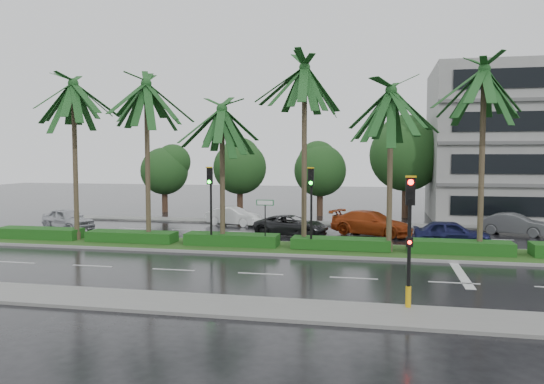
% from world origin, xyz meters
% --- Properties ---
extents(ground, '(120.00, 120.00, 0.00)m').
position_xyz_m(ground, '(0.00, 0.00, 0.00)').
color(ground, black).
rests_on(ground, ground).
extents(near_sidewalk, '(40.00, 2.40, 0.12)m').
position_xyz_m(near_sidewalk, '(0.00, -10.20, 0.06)').
color(near_sidewalk, slate).
rests_on(near_sidewalk, ground).
extents(far_sidewalk, '(40.00, 2.00, 0.12)m').
position_xyz_m(far_sidewalk, '(0.00, 12.00, 0.06)').
color(far_sidewalk, slate).
rests_on(far_sidewalk, ground).
extents(median, '(36.00, 4.00, 0.15)m').
position_xyz_m(median, '(0.00, 1.00, 0.08)').
color(median, gray).
rests_on(median, ground).
extents(hedge, '(35.20, 1.40, 0.60)m').
position_xyz_m(hedge, '(0.00, 1.00, 0.45)').
color(hedge, '#134213').
rests_on(hedge, median).
extents(lane_markings, '(34.00, 13.06, 0.01)m').
position_xyz_m(lane_markings, '(3.04, -0.43, 0.01)').
color(lane_markings, silver).
rests_on(lane_markings, ground).
extents(palm_row, '(26.30, 4.20, 10.43)m').
position_xyz_m(palm_row, '(-1.25, 1.02, 8.28)').
color(palm_row, '#473A29').
rests_on(palm_row, median).
extents(signal_near, '(0.34, 0.45, 4.36)m').
position_xyz_m(signal_near, '(6.00, -9.39, 2.50)').
color(signal_near, black).
rests_on(signal_near, near_sidewalk).
extents(signal_median_left, '(0.34, 0.42, 4.36)m').
position_xyz_m(signal_median_left, '(-4.00, 0.30, 3.00)').
color(signal_median_left, black).
rests_on(signal_median_left, median).
extents(signal_median_right, '(0.34, 0.42, 4.36)m').
position_xyz_m(signal_median_right, '(1.50, 0.30, 3.00)').
color(signal_median_right, black).
rests_on(signal_median_right, median).
extents(street_sign, '(0.95, 0.09, 2.60)m').
position_xyz_m(street_sign, '(-1.00, 0.48, 2.12)').
color(street_sign, black).
rests_on(street_sign, median).
extents(bg_trees, '(32.52, 5.85, 8.45)m').
position_xyz_m(bg_trees, '(2.09, 17.59, 4.65)').
color(bg_trees, '#332317').
rests_on(bg_trees, ground).
extents(building, '(16.00, 10.00, 12.00)m').
position_xyz_m(building, '(17.00, 18.00, 6.00)').
color(building, gray).
rests_on(building, ground).
extents(car_silver, '(3.41, 4.67, 1.48)m').
position_xyz_m(car_silver, '(-16.00, 5.53, 0.74)').
color(car_silver, '#B6B8BE').
rests_on(car_silver, ground).
extents(car_white, '(2.22, 4.20, 1.32)m').
position_xyz_m(car_white, '(-5.50, 10.10, 0.66)').
color(car_white, white).
rests_on(car_white, ground).
extents(car_darkgrey, '(2.68, 4.91, 1.31)m').
position_xyz_m(car_darkgrey, '(-0.50, 6.07, 0.65)').
color(car_darkgrey, black).
rests_on(car_darkgrey, ground).
extents(car_red, '(4.05, 5.75, 1.54)m').
position_xyz_m(car_red, '(4.50, 7.35, 0.77)').
color(car_red, '#A33811').
rests_on(car_red, ground).
extents(car_blue, '(1.78, 4.29, 1.45)m').
position_xyz_m(car_blue, '(9.00, 4.14, 0.73)').
color(car_blue, '#191D4C').
rests_on(car_blue, ground).
extents(car_grey, '(2.96, 4.45, 1.39)m').
position_xyz_m(car_grey, '(13.50, 9.23, 0.69)').
color(car_grey, '#535457').
rests_on(car_grey, ground).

